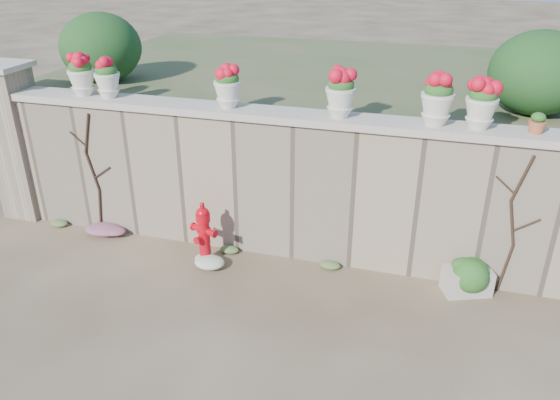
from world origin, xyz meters
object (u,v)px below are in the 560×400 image
(fire_hydrant, at_px, (204,233))
(planter_box, at_px, (468,277))
(urn_pot_0, at_px, (81,75))
(terracotta_pot, at_px, (537,124))

(fire_hydrant, height_order, planter_box, fire_hydrant)
(urn_pot_0, xyz_separation_m, terracotta_pot, (6.07, 0.00, -0.18))
(fire_hydrant, xyz_separation_m, planter_box, (3.53, 0.28, -0.25))
(planter_box, bearing_deg, urn_pot_0, 154.49)
(planter_box, bearing_deg, terracotta_pot, 14.13)
(fire_hydrant, relative_size, planter_box, 1.40)
(fire_hydrant, distance_m, planter_box, 3.55)
(fire_hydrant, bearing_deg, urn_pot_0, -179.65)
(planter_box, height_order, urn_pot_0, urn_pot_0)
(planter_box, relative_size, terracotta_pot, 2.80)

